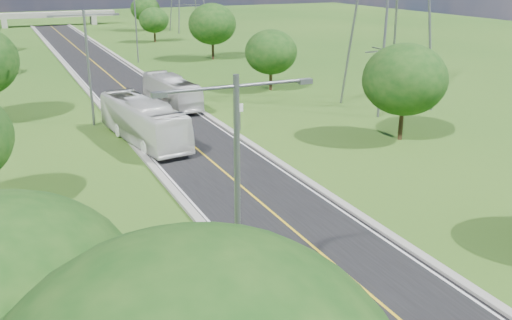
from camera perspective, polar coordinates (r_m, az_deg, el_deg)
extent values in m
plane|color=#224C15|center=(68.42, -13.01, 6.99)|extent=(260.00, 260.00, 0.00)
cube|color=black|center=(74.20, -14.01, 7.84)|extent=(8.00, 150.00, 0.06)
cube|color=gray|center=(73.54, -17.28, 7.52)|extent=(0.50, 150.00, 0.22)
cube|color=gray|center=(75.07, -10.81, 8.25)|extent=(0.50, 150.00, 0.22)
cylinder|color=slate|center=(49.08, -1.61, 4.34)|extent=(0.08, 0.08, 2.40)
cube|color=white|center=(48.86, -1.60, 5.24)|extent=(0.55, 0.04, 0.70)
cube|color=gray|center=(146.30, -23.87, 12.39)|extent=(1.20, 3.00, 2.00)
cube|color=gray|center=(148.12, -15.96, 13.31)|extent=(1.20, 3.00, 2.00)
cube|color=gray|center=(146.75, -19.97, 13.50)|extent=(30.00, 3.00, 1.20)
cylinder|color=slate|center=(21.00, -1.86, -5.00)|extent=(0.22, 0.22, 10.00)
cylinder|color=slate|center=(19.12, -5.90, 7.02)|extent=(2.80, 0.12, 0.12)
cylinder|color=slate|center=(20.17, 1.70, 7.73)|extent=(2.80, 0.12, 0.12)
cube|color=slate|center=(18.76, -9.67, 6.46)|extent=(0.50, 0.25, 0.18)
cube|color=slate|center=(20.78, 4.94, 7.86)|extent=(0.50, 0.25, 0.18)
cylinder|color=slate|center=(51.96, -16.37, 8.69)|extent=(0.22, 0.22, 10.00)
cylinder|color=slate|center=(51.23, -18.43, 13.57)|extent=(2.80, 0.12, 0.12)
cylinder|color=slate|center=(51.63, -15.27, 13.89)|extent=(2.80, 0.12, 0.12)
cube|color=slate|center=(51.10, -19.90, 13.35)|extent=(0.50, 0.25, 0.18)
cube|color=slate|center=(51.87, -13.81, 13.97)|extent=(0.50, 0.25, 0.18)
cylinder|color=slate|center=(86.37, -11.90, 12.81)|extent=(0.22, 0.22, 10.00)
ellipsoid|color=#113B10|center=(16.01, -23.81, -13.83)|extent=(7.14, 7.14, 6.07)
cylinder|color=black|center=(47.82, 14.30, 3.66)|extent=(0.36, 0.36, 2.88)
ellipsoid|color=#113B10|center=(47.05, 14.64, 7.80)|extent=(6.72, 6.72, 5.71)
cylinder|color=black|center=(65.49, 1.48, 8.08)|extent=(0.36, 0.36, 2.52)
ellipsoid|color=#113B10|center=(64.99, 1.51, 10.75)|extent=(5.88, 5.88, 5.00)
cylinder|color=black|center=(88.02, -4.34, 10.98)|extent=(0.36, 0.36, 3.06)
ellipsoid|color=#113B10|center=(87.59, -4.40, 13.41)|extent=(7.14, 7.14, 6.07)
cylinder|color=black|center=(110.04, -10.09, 12.14)|extent=(0.36, 0.36, 2.34)
ellipsoid|color=#113B10|center=(109.76, -10.17, 13.62)|extent=(5.46, 5.46, 4.64)
cylinder|color=black|center=(130.16, -10.92, 13.17)|extent=(0.36, 0.36, 2.70)
ellipsoid|color=#113B10|center=(129.89, -11.02, 14.61)|extent=(6.30, 6.30, 5.36)
imported|color=silver|center=(58.19, -8.46, 6.81)|extent=(3.23, 10.88, 2.99)
imported|color=white|center=(46.40, -11.21, 3.86)|extent=(4.62, 12.60, 3.43)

